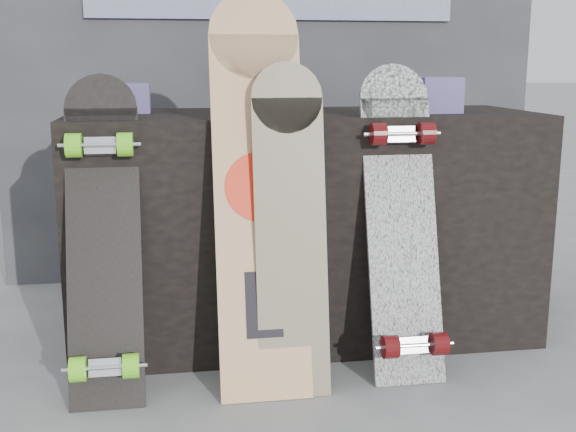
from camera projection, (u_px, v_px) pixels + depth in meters
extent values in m
plane|color=slate|center=(333.00, 390.00, 2.18)|extent=(60.00, 60.00, 0.00)
cube|color=black|center=(304.00, 225.00, 2.57)|extent=(1.60, 0.60, 0.80)
cube|color=#343439|center=(270.00, 32.00, 3.25)|extent=(2.40, 0.20, 2.20)
cube|color=#564083|center=(123.00, 98.00, 2.45)|extent=(0.18, 0.12, 0.10)
cube|color=#564083|center=(437.00, 95.00, 2.47)|extent=(0.14, 0.14, 0.12)
cube|color=#D1B78C|center=(277.00, 103.00, 2.54)|extent=(0.22, 0.10, 0.06)
cube|color=#C5B585|center=(260.00, 216.00, 2.13)|extent=(0.27, 0.29, 1.05)
cylinder|color=#C5B585|center=(253.00, 35.00, 2.15)|extent=(0.27, 0.08, 0.27)
cylinder|color=#FF2810|center=(260.00, 187.00, 2.12)|extent=(0.21, 0.05, 0.20)
cube|color=black|center=(264.00, 305.00, 2.11)|extent=(0.11, 0.05, 0.19)
cube|color=beige|center=(291.00, 248.00, 2.12)|extent=(0.21, 0.18, 0.87)
cylinder|color=beige|center=(287.00, 98.00, 2.11)|extent=(0.21, 0.05, 0.21)
cube|color=silver|center=(402.00, 239.00, 2.25)|extent=(0.22, 0.27, 0.86)
cylinder|color=silver|center=(394.00, 99.00, 2.28)|extent=(0.22, 0.08, 0.22)
cube|color=silver|center=(413.00, 345.00, 2.18)|extent=(0.09, 0.04, 0.06)
cylinder|color=#4C0A0C|center=(390.00, 347.00, 2.15)|extent=(0.04, 0.07, 0.07)
cylinder|color=#4C0A0C|center=(439.00, 344.00, 2.18)|extent=(0.05, 0.07, 0.07)
cube|color=silver|center=(400.00, 135.00, 2.23)|extent=(0.09, 0.04, 0.06)
cylinder|color=#4C0A0C|center=(378.00, 134.00, 2.20)|extent=(0.04, 0.07, 0.07)
cylinder|color=#4C0A0C|center=(426.00, 133.00, 2.23)|extent=(0.05, 0.07, 0.07)
cube|color=black|center=(104.00, 256.00, 2.11)|extent=(0.21, 0.30, 0.84)
cylinder|color=black|center=(101.00, 109.00, 2.15)|extent=(0.21, 0.08, 0.21)
cube|color=silver|center=(105.00, 367.00, 2.03)|extent=(0.09, 0.04, 0.06)
cylinder|color=#72E520|center=(78.00, 369.00, 2.00)|extent=(0.04, 0.07, 0.07)
cylinder|color=#72E520|center=(131.00, 366.00, 2.02)|extent=(0.04, 0.07, 0.07)
cube|color=silver|center=(100.00, 146.00, 2.10)|extent=(0.09, 0.04, 0.06)
cylinder|color=#72E520|center=(74.00, 145.00, 2.07)|extent=(0.04, 0.07, 0.07)
cylinder|color=#72E520|center=(125.00, 144.00, 2.09)|extent=(0.04, 0.07, 0.07)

